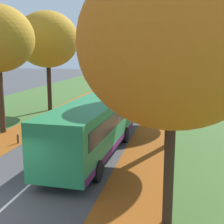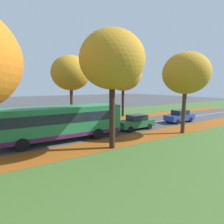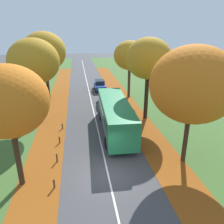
% 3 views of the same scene
% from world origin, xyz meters
% --- Properties ---
extents(grass_verge_left, '(12.00, 90.00, 0.01)m').
position_xyz_m(grass_verge_left, '(-9.20, 20.00, 0.00)').
color(grass_verge_left, '#3D6028').
rests_on(grass_verge_left, ground).
extents(leaf_litter_left, '(2.80, 60.00, 0.00)m').
position_xyz_m(leaf_litter_left, '(-4.60, 14.00, 0.01)').
color(leaf_litter_left, '#8C4714').
rests_on(leaf_litter_left, grass_verge_left).
extents(grass_verge_right, '(12.00, 90.00, 0.01)m').
position_xyz_m(grass_verge_right, '(9.20, 20.00, 0.00)').
color(grass_verge_right, '#3D6028').
rests_on(grass_verge_right, ground).
extents(leaf_litter_right, '(2.80, 60.00, 0.00)m').
position_xyz_m(leaf_litter_right, '(4.60, 14.00, 0.01)').
color(leaf_litter_right, '#8C4714').
rests_on(leaf_litter_right, grass_verge_right).
extents(road_centre_line, '(0.12, 80.00, 0.01)m').
position_xyz_m(road_centre_line, '(0.00, 20.00, 0.00)').
color(road_centre_line, silver).
rests_on(road_centre_line, ground).
extents(tree_left_mid, '(5.74, 5.74, 9.22)m').
position_xyz_m(tree_left_mid, '(-5.91, 18.64, 6.62)').
color(tree_left_mid, black).
rests_on(tree_left_mid, ground).
extents(tree_right_nearest, '(5.86, 5.86, 8.59)m').
position_xyz_m(tree_right_nearest, '(5.93, 0.85, 5.94)').
color(tree_right_nearest, '#382619').
rests_on(tree_right_nearest, ground).
extents(tree_right_near, '(4.73, 4.73, 8.73)m').
position_xyz_m(tree_right_near, '(5.62, 9.57, 6.56)').
color(tree_right_near, black).
rests_on(tree_right_near, ground).
extents(tree_right_mid, '(4.48, 4.48, 8.00)m').
position_xyz_m(tree_right_mid, '(5.66, 17.97, 5.96)').
color(tree_right_mid, '#422D1E').
rests_on(tree_right_mid, ground).
extents(bollard_fourth, '(0.12, 0.12, 0.58)m').
position_xyz_m(bollard_fourth, '(-3.51, 8.06, 0.29)').
color(bollard_fourth, '#4C3823').
rests_on(bollard_fourth, ground).
extents(bus, '(2.89, 10.47, 2.98)m').
position_xyz_m(bus, '(1.68, 6.86, 1.70)').
color(bus, '#237A47').
rests_on(bus, ground).
extents(car_green_lead, '(1.85, 4.23, 1.62)m').
position_xyz_m(car_green_lead, '(1.89, 14.97, 0.81)').
color(car_green_lead, '#1E6038').
rests_on(car_green_lead, ground).
extents(car_blue_following, '(1.82, 4.22, 1.62)m').
position_xyz_m(car_blue_following, '(1.84, 22.42, 0.81)').
color(car_blue_following, '#233D9E').
rests_on(car_blue_following, ground).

